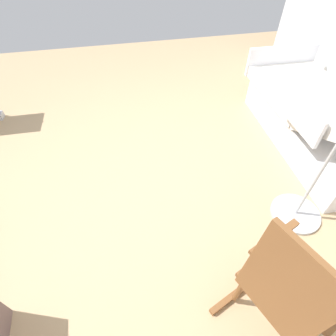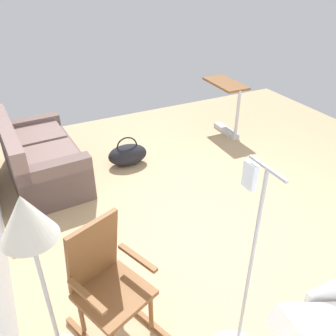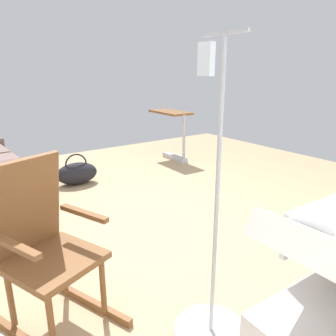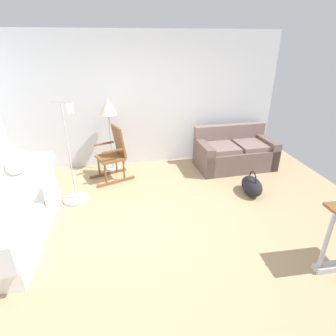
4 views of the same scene
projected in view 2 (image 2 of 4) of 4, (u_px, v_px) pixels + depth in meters
ground_plane at (229, 221)px, 4.00m from camera, size 6.90×6.90×0.00m
couch at (41, 159)px, 4.60m from camera, size 1.64×0.94×0.85m
rocking_chair at (107, 284)px, 2.61m from camera, size 0.88×0.72×1.05m
floor_lamp at (29, 231)px, 2.03m from camera, size 0.34×0.34×1.48m
overbed_table at (227, 102)px, 5.74m from camera, size 0.85×0.42×0.84m
duffel_bag at (128, 154)px, 5.01m from camera, size 0.36×0.58×0.43m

